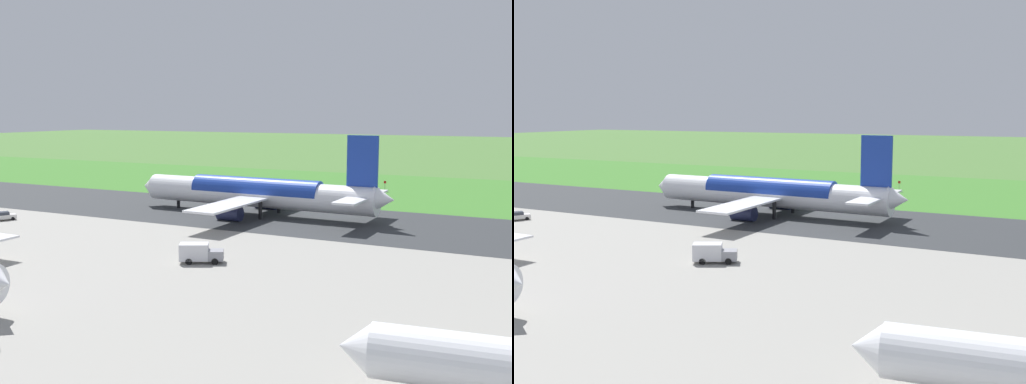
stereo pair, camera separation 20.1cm
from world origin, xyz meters
TOP-DOWN VIEW (x-y plane):
  - ground_plane at (0.00, 0.00)m, footprint 800.00×800.00m
  - runway_asphalt at (0.00, 0.00)m, footprint 600.00×32.17m
  - grass_verge_foreground at (0.00, -44.12)m, footprint 600.00×80.00m
  - airliner_main at (-6.68, 0.01)m, footprint 54.04×44.13m
  - service_truck_baggage at (-16.08, 36.45)m, footprint 6.19×4.62m
  - service_car_followme at (32.70, 26.01)m, footprint 3.74×4.52m
  - no_stopping_sign at (-20.27, -43.93)m, footprint 0.60×0.10m
  - traffic_cone_orange at (-15.39, -40.47)m, footprint 0.40×0.40m

SIDE VIEW (x-z plane):
  - ground_plane at x=0.00m, z-range 0.00..0.00m
  - grass_verge_foreground at x=0.00m, z-range 0.00..0.04m
  - runway_asphalt at x=0.00m, z-range 0.00..0.06m
  - traffic_cone_orange at x=-15.39m, z-range 0.00..0.55m
  - service_car_followme at x=32.70m, z-range 0.03..1.65m
  - service_truck_baggage at x=-16.08m, z-range 0.08..2.73m
  - no_stopping_sign at x=-20.27m, z-range 0.25..3.02m
  - airliner_main at x=-6.68m, z-range -3.59..12.29m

